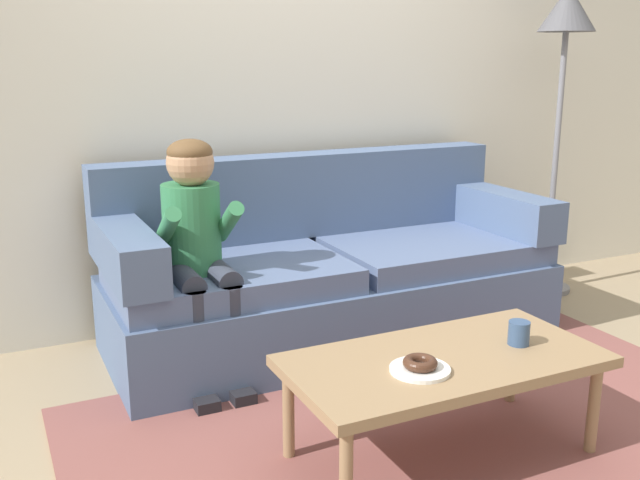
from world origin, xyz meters
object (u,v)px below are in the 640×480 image
object	(u,v)px
mug	(519,333)
floor_lamp	(565,42)
person_child	(197,238)
coffee_table	(444,366)
toy_controller	(502,378)
couch	(328,276)
donut	(420,363)

from	to	relation	value
mug	floor_lamp	distance (m)	2.27
person_child	floor_lamp	size ratio (longest dim) A/B	0.60
coffee_table	toy_controller	distance (m)	0.80
couch	person_child	distance (m)	0.84
mug	person_child	bearing A→B (deg)	131.03
donut	toy_controller	distance (m)	0.98
donut	mug	bearing A→B (deg)	5.41
toy_controller	couch	bearing A→B (deg)	103.88
donut	floor_lamp	xyz separation A→B (m)	(1.90, 1.43, 1.10)
couch	donut	xyz separation A→B (m)	(-0.29, -1.31, 0.09)
toy_controller	floor_lamp	size ratio (longest dim) A/B	0.12
donut	floor_lamp	size ratio (longest dim) A/B	0.06
floor_lamp	couch	bearing A→B (deg)	-175.79
donut	couch	bearing A→B (deg)	77.29
person_child	mug	distance (m)	1.42
mug	toy_controller	xyz separation A→B (m)	(0.29, 0.42, -0.42)
mug	floor_lamp	bearing A→B (deg)	43.92
coffee_table	person_child	size ratio (longest dim) A/B	1.05
coffee_table	person_child	xyz separation A→B (m)	(-0.61, 1.03, 0.31)
person_child	toy_controller	size ratio (longest dim) A/B	4.87
person_child	coffee_table	bearing A→B (deg)	-59.50
person_child	donut	distance (m)	1.21
couch	person_child	size ratio (longest dim) A/B	2.06
donut	toy_controller	bearing A→B (deg)	31.27
mug	floor_lamp	xyz separation A→B (m)	(1.44, 1.38, 1.08)
donut	floor_lamp	distance (m)	2.62
person_child	donut	xyz separation A→B (m)	(0.45, -1.10, -0.24)
person_child	toy_controller	bearing A→B (deg)	-27.81
couch	coffee_table	world-z (taller)	couch
mug	toy_controller	bearing A→B (deg)	54.85
coffee_table	toy_controller	bearing A→B (deg)	32.68
person_child	donut	bearing A→B (deg)	-67.58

